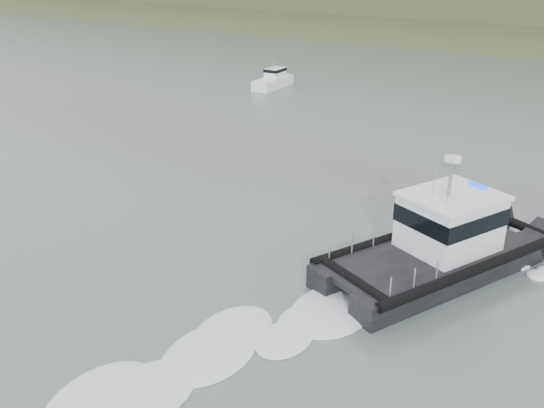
{
  "coord_description": "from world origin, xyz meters",
  "views": [
    {
      "loc": [
        12.22,
        -14.32,
        13.31
      ],
      "look_at": [
        -1.69,
        7.52,
        2.4
      ],
      "focal_mm": 40.0,
      "sensor_mm": 36.0,
      "label": 1
    }
  ],
  "objects": [
    {
      "name": "ground",
      "position": [
        0.0,
        0.0,
        0.0
      ],
      "size": [
        400.0,
        400.0,
        0.0
      ],
      "primitive_type": "plane",
      "color": "#4A5853",
      "rests_on": "ground"
    },
    {
      "name": "patrol_boat",
      "position": [
        5.7,
        9.9,
        1.39
      ],
      "size": [
        8.53,
        12.09,
        5.53
      ],
      "rotation": [
        0.0,
        0.0,
        -0.43
      ],
      "color": "black",
      "rests_on": "ground"
    },
    {
      "name": "motorboat",
      "position": [
        -21.5,
        38.97,
        0.76
      ],
      "size": [
        2.03,
        5.62,
        3.06
      ],
      "rotation": [
        0.0,
        0.0,
        0.03
      ],
      "color": "white",
      "rests_on": "ground"
    }
  ]
}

